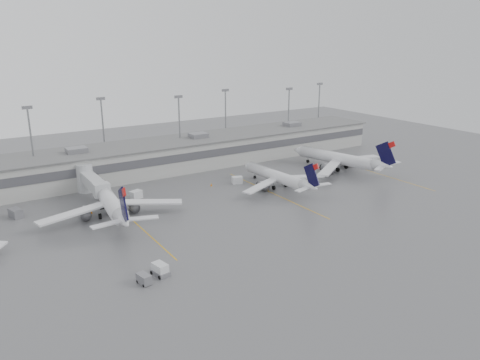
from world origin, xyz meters
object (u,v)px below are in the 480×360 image
baggage_tug (160,271)px  jet_far_right (341,159)px  jet_mid_left (110,201)px  jet_mid_right (279,177)px

baggage_tug → jet_far_right: bearing=12.6°
jet_mid_left → baggage_tug: size_ratio=9.83×
jet_mid_left → baggage_tug: 29.68m
jet_mid_right → jet_far_right: 25.30m
jet_mid_left → jet_far_right: 66.89m
jet_mid_left → jet_far_right: (66.89, 0.54, -0.06)m
jet_mid_right → jet_far_right: size_ratio=0.88×
baggage_tug → jet_mid_right: bearing=20.0°
jet_mid_right → baggage_tug: bearing=-152.0°
jet_far_right → baggage_tug: jet_far_right is taller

